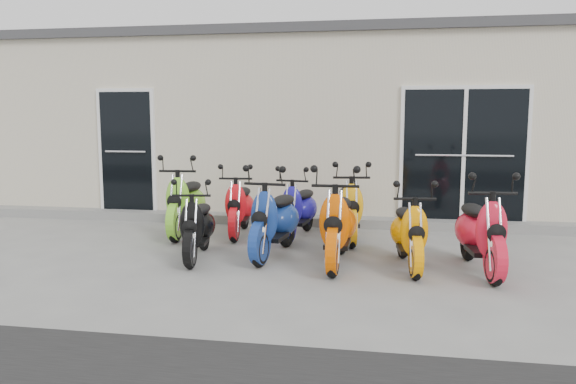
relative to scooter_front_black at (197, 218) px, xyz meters
name	(u,v)px	position (x,y,z in m)	size (l,w,h in m)	color
ground	(280,253)	(0.99, 0.46, -0.54)	(80.00, 80.00, 0.00)	gray
building	(324,126)	(0.99, 5.66, 1.06)	(14.00, 6.00, 3.20)	beige
roof_cap	(324,48)	(0.99, 5.66, 2.74)	(14.20, 6.20, 0.16)	#3F3F42
front_step	(302,220)	(0.99, 2.48, -0.46)	(14.00, 0.40, 0.15)	gray
door_left	(127,148)	(-2.21, 2.63, 0.72)	(1.07, 0.08, 2.22)	black
door_right	(464,151)	(3.59, 2.63, 0.72)	(2.02, 0.08, 2.22)	black
scooter_front_black	(197,218)	(0.00, 0.00, 0.00)	(0.53, 1.46, 1.08)	black
scooter_front_blue	(275,210)	(0.95, 0.30, 0.08)	(0.61, 1.67, 1.24)	navy
scooter_front_orange_a	(338,214)	(1.80, 0.02, 0.10)	(0.63, 1.73, 1.28)	#E75600
scooter_front_orange_b	(409,223)	(2.65, 0.01, 0.02)	(0.55, 1.50, 1.11)	#FF9900
scooter_front_red	(481,221)	(3.48, -0.02, 0.07)	(0.60, 1.66, 1.23)	red
scooter_back_green	(185,194)	(-0.67, 1.40, 0.10)	(0.63, 1.72, 1.27)	#7BD42B
scooter_back_red	(240,199)	(0.16, 1.49, 0.03)	(0.56, 1.54, 1.14)	red
scooter_back_blue	(299,201)	(1.08, 1.51, 0.02)	(0.55, 1.51, 1.11)	#1C1695
scooter_back_yellow	(349,200)	(1.84, 1.45, 0.06)	(0.59, 1.63, 1.20)	#F2A80D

